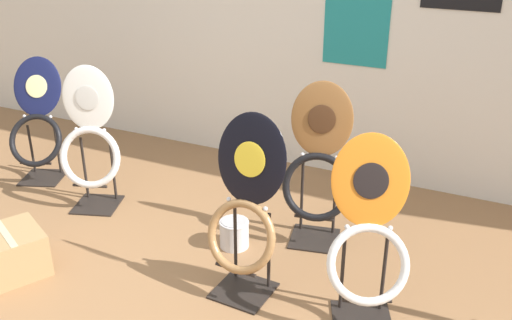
% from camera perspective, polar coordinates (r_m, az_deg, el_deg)
% --- Properties ---
extents(toilet_seat_display_orange_sun, '(0.46, 0.42, 0.91)m').
position_cam_1_polar(toilet_seat_display_orange_sun, '(2.65, 11.15, -8.25)').
color(toilet_seat_display_orange_sun, black).
rests_on(toilet_seat_display_orange_sun, ground_plane).
extents(toilet_seat_display_woodgrain, '(0.42, 0.33, 0.94)m').
position_cam_1_polar(toilet_seat_display_woodgrain, '(3.24, 6.22, -1.08)').
color(toilet_seat_display_woodgrain, black).
rests_on(toilet_seat_display_woodgrain, ground_plane).
extents(toilet_seat_display_navy_moon, '(0.47, 0.47, 0.85)m').
position_cam_1_polar(toilet_seat_display_navy_moon, '(4.31, -21.05, 3.34)').
color(toilet_seat_display_navy_moon, black).
rests_on(toilet_seat_display_navy_moon, ground_plane).
extents(toilet_seat_display_white_plain, '(0.43, 0.36, 0.93)m').
position_cam_1_polar(toilet_seat_display_white_plain, '(3.75, -16.25, 1.47)').
color(toilet_seat_display_white_plain, black).
rests_on(toilet_seat_display_white_plain, ground_plane).
extents(toilet_seat_display_jazz_black, '(0.38, 0.31, 0.94)m').
position_cam_1_polar(toilet_seat_display_jazz_black, '(2.78, -1.06, -5.00)').
color(toilet_seat_display_jazz_black, black).
rests_on(toilet_seat_display_jazz_black, ground_plane).
extents(paint_can, '(0.17, 0.17, 0.17)m').
position_cam_1_polar(paint_can, '(3.32, -2.18, -7.27)').
color(paint_can, silver).
rests_on(paint_can, ground_plane).
extents(storage_box, '(0.45, 0.45, 0.24)m').
position_cam_1_polar(storage_box, '(3.36, -23.43, -8.51)').
color(storage_box, '#A37F51').
rests_on(storage_box, ground_plane).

